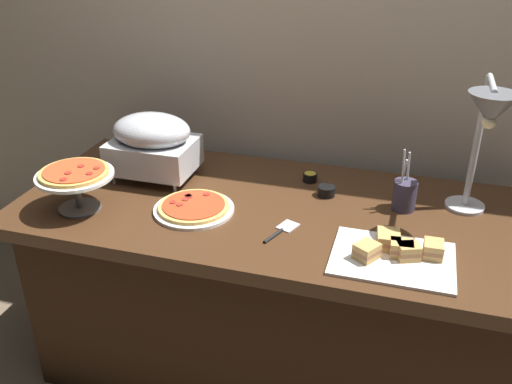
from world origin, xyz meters
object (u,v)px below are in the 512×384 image
Objects in this scene: pizza_plate_center at (75,178)px; sauce_cup_far at (326,191)px; sandwich_platter at (395,253)px; pizza_plate_front at (194,208)px; heat_lamp at (487,121)px; serving_spatula at (281,231)px; chafing_dish at (153,143)px; sauce_cup_near at (310,177)px; utensil_holder at (404,195)px.

sauce_cup_far is at bearing 23.14° from pizza_plate_center.
sauce_cup_far is (-0.28, 0.36, 0.00)m from sandwich_platter.
heat_lamp is at bearing 9.15° from pizza_plate_front.
pizza_plate_center is 0.75m from serving_spatula.
serving_spatula is (0.59, -0.27, -0.15)m from chafing_dish.
sauce_cup_near is at bearing 31.56° from pizza_plate_center.
chafing_dish is at bearing 65.38° from pizza_plate_center.
utensil_holder is at bearing 159.76° from heat_lamp.
heat_lamp reaches higher than utensil_holder.
utensil_holder reaches higher than serving_spatula.
pizza_plate_center is 1.17m from utensil_holder.
chafing_dish is 1.42× the size of utensil_holder.
chafing_dish is 1.13× the size of pizza_plate_front.
pizza_plate_front is 0.50m from sauce_cup_near.
pizza_plate_front is at bearing 171.60° from serving_spatula.
chafing_dish reaches higher than sauce_cup_near.
chafing_dish is at bearing -179.24° from utensil_holder.
heat_lamp reaches higher than sandwich_platter.
heat_lamp is at bearing -11.71° from sauce_cup_far.
sauce_cup_near is 0.41m from serving_spatula.
sauce_cup_far is 0.29m from utensil_holder.
sauce_cup_near is (0.75, 0.46, -0.11)m from pizza_plate_center.
pizza_plate_front reaches higher than serving_spatula.
utensil_holder is (-0.21, 0.08, -0.33)m from heat_lamp.
chafing_dish is at bearing 161.64° from sandwich_platter.
utensil_holder reaches higher than pizza_plate_front.
sauce_cup_far is 0.29× the size of utensil_holder.
serving_spatula is at bearing -143.91° from utensil_holder.
serving_spatula is (-0.60, -0.20, -0.38)m from heat_lamp.
chafing_dish reaches higher than sandwich_platter.
sandwich_platter is 2.19× the size of serving_spatula.
sauce_cup_near is 0.39m from utensil_holder.
utensil_holder is at bearing 0.76° from chafing_dish.
chafing_dish is 0.66m from serving_spatula.
sauce_cup_near is (0.61, 0.14, -0.13)m from chafing_dish.
sandwich_platter is (-0.22, -0.26, -0.36)m from heat_lamp.
sauce_cup_far reaches higher than pizza_plate_front.
serving_spatula is at bearing 4.16° from pizza_plate_center.
chafing_dish is at bearing 176.80° from heat_lamp.
serving_spatula is at bearing -8.40° from pizza_plate_front.
sauce_cup_near is (-0.58, 0.21, -0.36)m from heat_lamp.
pizza_plate_front is 0.43m from pizza_plate_center.
chafing_dish is 4.95× the size of sauce_cup_far.
sauce_cup_far reaches higher than sauce_cup_near.
utensil_holder is at bearing -19.29° from sauce_cup_near.
heat_lamp reaches higher than serving_spatula.
pizza_plate_center is at bearing -175.84° from serving_spatula.
sauce_cup_far is 0.39× the size of serving_spatula.
serving_spatula is at bearing -108.01° from sauce_cup_far.
heat_lamp is 0.72m from sauce_cup_near.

